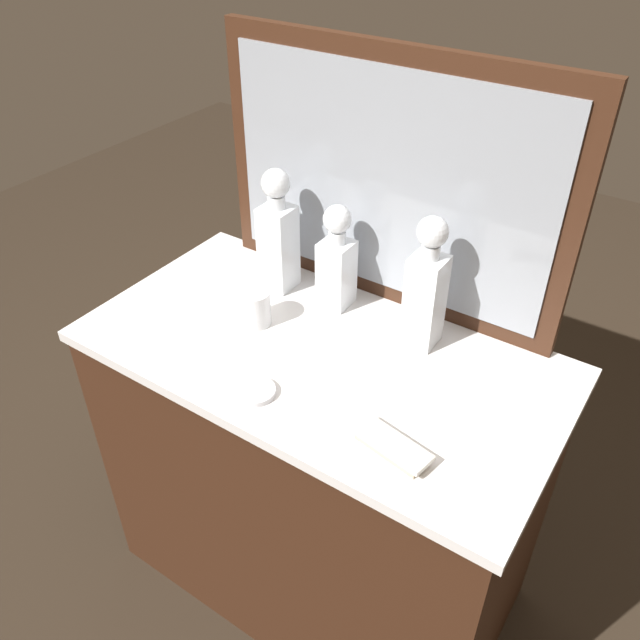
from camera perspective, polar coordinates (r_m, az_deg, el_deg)
ground_plane at (r=2.03m, az=0.00°, el=-21.03°), size 6.00×6.00×0.00m
dresser at (r=1.69m, az=0.00°, el=-13.51°), size 1.04×0.55×0.83m
dresser_mirror at (r=1.44m, az=5.88°, el=11.83°), size 0.84×0.03×0.58m
crystal_decanter_center at (r=1.37m, az=9.21°, el=2.19°), size 0.07×0.07×0.30m
crystal_decanter_right at (r=1.49m, az=1.45°, el=4.71°), size 0.07×0.07×0.25m
crystal_decanter_far_right at (r=1.54m, az=-3.69°, el=6.87°), size 0.07×0.07×0.30m
crystal_tumbler_far_right at (r=1.47m, az=-5.75°, el=1.00°), size 0.07×0.07×0.08m
silver_brush_left at (r=1.19m, az=6.31°, el=-10.93°), size 0.16×0.08×0.02m
porcelain_dish at (r=1.30m, az=-5.69°, el=-6.24°), size 0.08×0.08×0.01m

